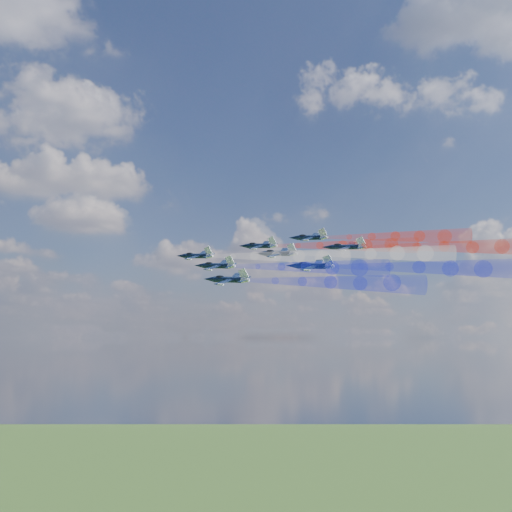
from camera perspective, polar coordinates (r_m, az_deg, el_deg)
name	(u,v)px	position (r m, az deg, el deg)	size (l,w,h in m)	color
jet_lead	(196,256)	(144.54, -5.39, 0.01)	(8.30, 10.38, 2.77)	black
trail_lead	(276,256)	(133.68, 1.84, -0.02)	(3.46, 32.06, 3.46)	white
jet_inner_left	(216,266)	(131.71, -3.58, -0.88)	(8.30, 10.38, 2.77)	black
trail_inner_left	(307,267)	(121.55, 4.55, -0.99)	(3.46, 32.06, 3.46)	#1A22DE
jet_inner_right	(259,246)	(146.48, 0.31, 0.92)	(8.30, 10.38, 2.77)	black
trail_inner_right	(343,245)	(137.47, 7.80, 0.95)	(3.46, 32.06, 3.46)	red
jet_outer_left	(228,280)	(118.30, -2.51, -2.13)	(8.30, 10.38, 2.77)	black
trail_outer_left	(331,282)	(108.65, 6.72, -2.36)	(3.46, 32.06, 3.46)	#1A22DE
jet_center_third	(278,253)	(134.47, 1.96, 0.24)	(8.30, 10.38, 2.77)	black
trail_center_third	(371,254)	(126.12, 10.26, 0.22)	(3.46, 32.06, 3.46)	white
jet_outer_right	(310,238)	(149.84, 4.84, 1.66)	(8.30, 10.38, 2.77)	black
trail_outer_right	(395,237)	(142.33, 12.38, 1.72)	(3.46, 32.06, 3.46)	red
jet_rear_left	(312,266)	(121.57, 5.03, -0.89)	(8.30, 10.38, 2.77)	black
trail_rear_left	(419,267)	(114.43, 14.43, -0.99)	(3.46, 32.06, 3.46)	#1A22DE
jet_rear_right	(346,247)	(136.10, 8.06, 0.80)	(8.30, 10.38, 2.77)	black
trail_rear_right	(444,247)	(129.83, 16.53, 0.81)	(3.46, 32.06, 3.46)	red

